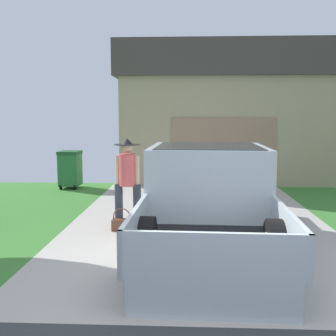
{
  "coord_description": "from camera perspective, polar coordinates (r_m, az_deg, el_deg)",
  "views": [
    {
      "loc": [
        -0.26,
        -3.84,
        2.13
      ],
      "look_at": [
        -0.58,
        3.26,
        1.24
      ],
      "focal_mm": 42.36,
      "sensor_mm": 36.0,
      "label": 1
    }
  ],
  "objects": [
    {
      "name": "person_with_hat",
      "position": [
        7.65,
        -5.83,
        -1.41
      ],
      "size": [
        0.52,
        0.5,
        1.75
      ],
      "rotation": [
        0.0,
        0.0,
        -0.08
      ],
      "color": "#333842",
      "rests_on": "ground"
    },
    {
      "name": "house_with_garage",
      "position": [
        15.87,
        12.19,
        7.64
      ],
      "size": [
        9.8,
        6.96,
        4.55
      ],
      "color": "tan",
      "rests_on": "ground"
    },
    {
      "name": "pickup_truck",
      "position": [
        7.11,
        5.71,
        -4.07
      ],
      "size": [
        2.22,
        5.26,
        1.65
      ],
      "rotation": [
        0.0,
        0.0,
        -0.03
      ],
      "color": "silver",
      "rests_on": "ground"
    },
    {
      "name": "wheeled_trash_bin",
      "position": [
        12.46,
        -13.9,
        -0.03
      ],
      "size": [
        0.6,
        0.72,
        1.14
      ],
      "color": "#286B38",
      "rests_on": "ground"
    },
    {
      "name": "handbag",
      "position": [
        7.7,
        -6.65,
        -7.98
      ],
      "size": [
        0.37,
        0.21,
        0.43
      ],
      "color": "brown",
      "rests_on": "ground"
    }
  ]
}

